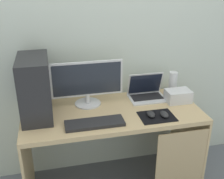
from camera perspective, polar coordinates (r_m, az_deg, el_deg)
name	(u,v)px	position (r m, az deg, el deg)	size (l,w,h in m)	color
wall_back	(103,29)	(2.32, -1.94, 12.15)	(4.00, 0.05, 2.60)	beige
desk	(114,128)	(2.25, 0.51, -7.86)	(1.38, 0.62, 0.74)	tan
pc_tower	(35,88)	(2.09, -15.40, 0.34)	(0.22, 0.41, 0.45)	#232326
monitor	(87,83)	(2.21, -5.08, 1.34)	(0.57, 0.21, 0.37)	silver
laptop	(146,93)	(2.39, 7.03, -0.70)	(0.30, 0.22, 0.21)	silver
speaker	(173,83)	(2.49, 12.27, 1.30)	(0.07, 0.07, 0.20)	silver
projector	(178,96)	(2.37, 13.31, -1.29)	(0.20, 0.14, 0.10)	silver
keyboard	(95,123)	(1.99, -3.55, -6.88)	(0.42, 0.14, 0.02)	#232326
mousepad	(157,116)	(2.12, 9.13, -5.43)	(0.26, 0.20, 0.01)	black
mouse_left	(151,114)	(2.11, 7.92, -4.99)	(0.06, 0.10, 0.03)	#232326
mouse_right	(164,114)	(2.12, 10.57, -4.99)	(0.06, 0.10, 0.03)	#232326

